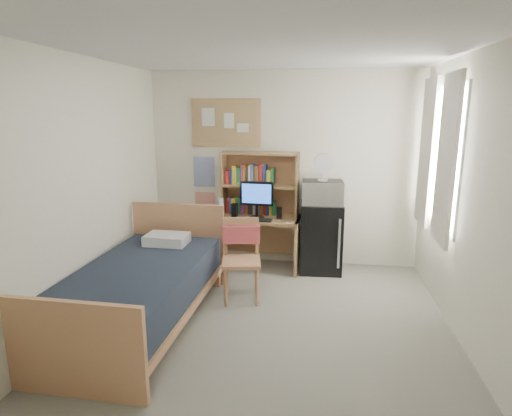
# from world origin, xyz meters

# --- Properties ---
(floor) EXTENTS (3.60, 4.20, 0.02)m
(floor) POSITION_xyz_m (0.00, 0.00, -0.01)
(floor) COLOR gray
(floor) RESTS_ON ground
(ceiling) EXTENTS (3.60, 4.20, 0.02)m
(ceiling) POSITION_xyz_m (0.00, 0.00, 2.60)
(ceiling) COLOR silver
(ceiling) RESTS_ON wall_back
(wall_back) EXTENTS (3.60, 0.04, 2.60)m
(wall_back) POSITION_xyz_m (0.00, 2.10, 1.30)
(wall_back) COLOR white
(wall_back) RESTS_ON floor
(wall_front) EXTENTS (3.60, 0.04, 2.60)m
(wall_front) POSITION_xyz_m (0.00, -2.10, 1.30)
(wall_front) COLOR white
(wall_front) RESTS_ON floor
(wall_left) EXTENTS (0.04, 4.20, 2.60)m
(wall_left) POSITION_xyz_m (-1.80, 0.00, 1.30)
(wall_left) COLOR white
(wall_left) RESTS_ON floor
(wall_right) EXTENTS (0.04, 4.20, 2.60)m
(wall_right) POSITION_xyz_m (1.80, 0.00, 1.30)
(wall_right) COLOR white
(wall_right) RESTS_ON floor
(window_unit) EXTENTS (0.10, 1.40, 1.70)m
(window_unit) POSITION_xyz_m (1.75, 1.20, 1.60)
(window_unit) COLOR white
(window_unit) RESTS_ON wall_right
(curtain_left) EXTENTS (0.04, 0.55, 1.70)m
(curtain_left) POSITION_xyz_m (1.72, 0.80, 1.60)
(curtain_left) COLOR white
(curtain_left) RESTS_ON wall_right
(curtain_right) EXTENTS (0.04, 0.55, 1.70)m
(curtain_right) POSITION_xyz_m (1.72, 1.60, 1.60)
(curtain_right) COLOR white
(curtain_right) RESTS_ON wall_right
(bulletin_board) EXTENTS (0.94, 0.03, 0.64)m
(bulletin_board) POSITION_xyz_m (-0.78, 2.08, 1.92)
(bulletin_board) COLOR tan
(bulletin_board) RESTS_ON wall_back
(poster_wave) EXTENTS (0.30, 0.01, 0.42)m
(poster_wave) POSITION_xyz_m (-1.10, 2.09, 1.25)
(poster_wave) COLOR #27419F
(poster_wave) RESTS_ON wall_back
(poster_japan) EXTENTS (0.28, 0.01, 0.36)m
(poster_japan) POSITION_xyz_m (-1.10, 2.09, 0.78)
(poster_japan) COLOR red
(poster_japan) RESTS_ON wall_back
(desk) EXTENTS (1.16, 0.64, 0.70)m
(desk) POSITION_xyz_m (-0.31, 1.80, 0.35)
(desk) COLOR tan
(desk) RESTS_ON floor
(desk_chair) EXTENTS (0.53, 0.53, 0.92)m
(desk_chair) POSITION_xyz_m (-0.35, 0.75, 0.46)
(desk_chair) COLOR tan
(desk_chair) RESTS_ON floor
(mini_fridge) EXTENTS (0.56, 0.56, 0.91)m
(mini_fridge) POSITION_xyz_m (0.53, 1.81, 0.46)
(mini_fridge) COLOR black
(mini_fridge) RESTS_ON floor
(bed) EXTENTS (1.17, 2.23, 0.60)m
(bed) POSITION_xyz_m (-1.23, 0.04, 0.30)
(bed) COLOR black
(bed) RESTS_ON floor
(hutch) EXTENTS (1.05, 0.33, 0.84)m
(hutch) POSITION_xyz_m (-0.30, 1.95, 1.13)
(hutch) COLOR tan
(hutch) RESTS_ON desk
(monitor) EXTENTS (0.44, 0.06, 0.47)m
(monitor) POSITION_xyz_m (-0.31, 1.74, 0.94)
(monitor) COLOR black
(monitor) RESTS_ON desk
(keyboard) EXTENTS (0.46, 0.17, 0.02)m
(keyboard) POSITION_xyz_m (-0.32, 1.60, 0.72)
(keyboard) COLOR black
(keyboard) RESTS_ON desk
(speaker_left) EXTENTS (0.08, 0.08, 0.18)m
(speaker_left) POSITION_xyz_m (-0.61, 1.76, 0.79)
(speaker_left) COLOR black
(speaker_left) RESTS_ON desk
(speaker_right) EXTENTS (0.07, 0.07, 0.16)m
(speaker_right) POSITION_xyz_m (-0.01, 1.72, 0.78)
(speaker_right) COLOR black
(speaker_right) RESTS_ON desk
(water_bottle) EXTENTS (0.08, 0.08, 0.25)m
(water_bottle) POSITION_xyz_m (-0.79, 1.73, 0.83)
(water_bottle) COLOR silver
(water_bottle) RESTS_ON desk
(hoodie) EXTENTS (0.43, 0.20, 0.20)m
(hoodie) POSITION_xyz_m (-0.38, 0.95, 0.71)
(hoodie) COLOR #DE5459
(hoodie) RESTS_ON desk_chair
(microwave) EXTENTS (0.53, 0.41, 0.30)m
(microwave) POSITION_xyz_m (0.53, 1.79, 1.06)
(microwave) COLOR silver
(microwave) RESTS_ON mini_fridge
(desk_fan) EXTENTS (0.26, 0.26, 0.32)m
(desk_fan) POSITION_xyz_m (0.53, 1.79, 1.37)
(desk_fan) COLOR silver
(desk_fan) RESTS_ON microwave
(pillow) EXTENTS (0.48, 0.34, 0.11)m
(pillow) POSITION_xyz_m (-1.21, 0.79, 0.66)
(pillow) COLOR silver
(pillow) RESTS_ON bed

